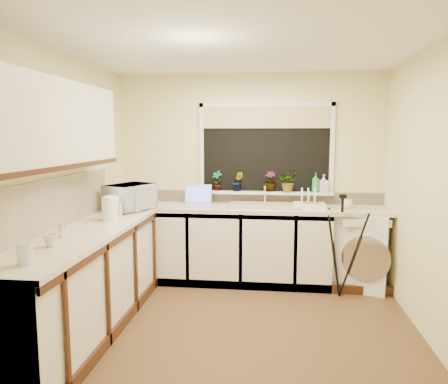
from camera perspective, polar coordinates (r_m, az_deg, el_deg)
floor at (r=4.09m, az=1.84°, el=-17.28°), size 3.20×3.20×0.00m
ceiling at (r=3.78m, az=2.00°, el=18.71°), size 3.20×3.20×0.00m
wall_back at (r=5.23m, az=3.33°, el=2.14°), size 3.20×0.00×3.20m
wall_front at (r=2.28m, az=-1.33°, el=-4.93°), size 3.20×0.00×3.20m
wall_left at (r=4.20m, az=-20.42°, el=0.34°), size 0.00×3.00×3.00m
wall_right at (r=3.95m, az=25.74°, el=-0.37°), size 0.00×3.00×3.00m
base_cabinet_back at (r=5.11m, az=-0.62°, el=-7.05°), size 2.55×0.60×0.86m
base_cabinet_left at (r=3.98m, az=-17.96°, el=-11.71°), size 0.54×2.40×0.86m
worktop_back at (r=4.98m, az=3.08°, el=-2.14°), size 3.20×0.60×0.04m
worktop_left at (r=3.86m, az=-18.23°, el=-5.37°), size 0.60×2.40×0.04m
upper_cabinet at (r=3.69m, az=-21.80°, el=8.30°), size 0.28×1.90×0.70m
splashback_left at (r=3.94m, az=-22.18°, el=-1.65°), size 0.02×2.40×0.45m
splashback_back at (r=5.25m, az=3.30°, el=-0.65°), size 3.20×0.02×0.14m
window_glass at (r=5.19m, az=5.56°, el=5.67°), size 1.50×0.02×1.00m
window_blind at (r=5.16m, az=5.61°, el=9.82°), size 1.50×0.02×0.25m
windowsill at (r=5.18m, az=5.47°, el=-0.06°), size 1.60×0.14×0.03m
sink at (r=4.97m, az=5.39°, el=-1.80°), size 0.82×0.46×0.03m
faucet at (r=5.13m, az=5.46°, el=-0.30°), size 0.03×0.03×0.24m
washing_machine at (r=5.16m, az=17.64°, el=-7.23°), size 0.76×0.75×0.86m
laptop at (r=5.06m, az=-3.52°, el=-1.06°), size 0.34×0.32×0.23m
kettle at (r=4.28m, az=-14.82°, el=-2.23°), size 0.17×0.17×0.22m
dish_rack at (r=4.96m, az=11.27°, el=-1.77°), size 0.36×0.27×0.05m
tripod at (r=4.74m, az=15.27°, el=-6.92°), size 0.61×0.61×1.11m
glass_jug at (r=3.03m, az=-24.92°, el=-7.44°), size 0.10×0.10×0.14m
steel_jar at (r=3.73m, az=-20.56°, el=-4.75°), size 0.08×0.08×0.11m
microwave at (r=4.81m, az=-12.36°, el=-0.69°), size 0.52×0.61×0.29m
plant_a at (r=5.20m, az=-0.92°, el=1.52°), size 0.15×0.13×0.24m
plant_b at (r=5.14m, az=1.84°, el=1.42°), size 0.15×0.13×0.24m
plant_c at (r=5.16m, az=6.15°, el=1.42°), size 0.14×0.14×0.24m
plant_d at (r=5.13m, az=8.56°, el=1.35°), size 0.23×0.20×0.24m
soap_bottle_green at (r=5.17m, az=12.05°, el=1.24°), size 0.11×0.11×0.23m
soap_bottle_clear at (r=5.19m, az=13.07°, el=1.13°), size 0.11×0.12×0.21m
cup_back at (r=5.03m, az=15.97°, el=-1.52°), size 0.14×0.14×0.10m
cup_left at (r=3.42m, az=-22.02°, el=-6.00°), size 0.11×0.11×0.09m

